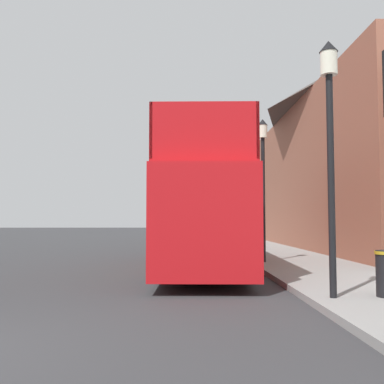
# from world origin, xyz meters

# --- Properties ---
(ground_plane) EXTENTS (144.00, 144.00, 0.00)m
(ground_plane) POSITION_xyz_m (0.00, 21.00, 0.00)
(ground_plane) COLOR #333335
(sidewalk) EXTENTS (3.57, 108.00, 0.14)m
(sidewalk) POSITION_xyz_m (7.59, 18.00, 0.07)
(sidewalk) COLOR gray
(sidewalk) RESTS_ON ground_plane
(brick_terrace_rear) EXTENTS (6.00, 22.42, 10.27)m
(brick_terrace_rear) POSITION_xyz_m (12.38, 19.50, 5.13)
(brick_terrace_rear) COLOR #935642
(brick_terrace_rear) RESTS_ON ground_plane
(tour_bus) EXTENTS (2.80, 10.91, 4.18)m
(tour_bus) POSITION_xyz_m (4.10, 9.80, 1.83)
(tour_bus) COLOR red
(tour_bus) RESTS_ON ground_plane
(parked_car_ahead_of_bus) EXTENTS (1.89, 3.94, 1.60)m
(parked_car_ahead_of_bus) POSITION_xyz_m (4.68, 18.41, 0.75)
(parked_car_ahead_of_bus) COLOR maroon
(parked_car_ahead_of_bus) RESTS_ON ground_plane
(lamp_post_nearest) EXTENTS (0.35, 0.35, 4.88)m
(lamp_post_nearest) POSITION_xyz_m (6.25, 3.34, 3.49)
(lamp_post_nearest) COLOR black
(lamp_post_nearest) RESTS_ON sidewalk
(lamp_post_second) EXTENTS (0.35, 0.35, 5.00)m
(lamp_post_second) POSITION_xyz_m (6.25, 10.53, 3.56)
(lamp_post_second) COLOR black
(lamp_post_second) RESTS_ON sidewalk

